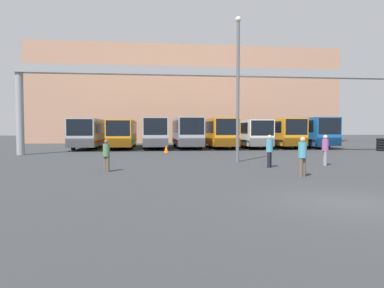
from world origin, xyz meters
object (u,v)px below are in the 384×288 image
at_px(bus_slot_7, 304,130).
at_px(lamp_post, 238,84).
at_px(bus_slot_1, 123,132).
at_px(pedestrian_near_left, 325,149).
at_px(bus_slot_3, 187,131).
at_px(bus_slot_5, 247,132).
at_px(bus_slot_4, 218,131).
at_px(traffic_cone, 166,149).
at_px(pedestrian_mid_right, 269,150).
at_px(bus_slot_6, 276,131).
at_px(bus_slot_0, 90,132).
at_px(pedestrian_near_center, 302,156).
at_px(bus_slot_2, 155,131).
at_px(pedestrian_far_center, 106,155).
at_px(tire_stack, 382,144).

relative_size(bus_slot_7, lamp_post, 1.27).
distance_m(bus_slot_1, pedestrian_near_left, 23.67).
relative_size(bus_slot_3, bus_slot_5, 0.93).
relative_size(bus_slot_3, lamp_post, 1.14).
height_order(bus_slot_5, lamp_post, lamp_post).
relative_size(bus_slot_4, traffic_cone, 13.96).
distance_m(bus_slot_3, pedestrian_mid_right, 19.93).
xyz_separation_m(bus_slot_5, bus_slot_6, (3.48, -0.06, 0.09)).
bearing_deg(pedestrian_near_left, bus_slot_4, -155.81).
bearing_deg(bus_slot_6, bus_slot_0, 179.98).
relative_size(pedestrian_near_left, traffic_cone, 2.42).
xyz_separation_m(pedestrian_near_center, lamp_post, (-1.13, 6.96, 4.00)).
xyz_separation_m(bus_slot_6, pedestrian_near_left, (-4.45, -19.59, -0.90)).
relative_size(bus_slot_1, bus_slot_2, 1.08).
xyz_separation_m(pedestrian_near_center, traffic_cone, (-5.31, 15.62, -0.57)).
bearing_deg(pedestrian_far_center, bus_slot_1, 118.13).
relative_size(bus_slot_2, tire_stack, 8.91).
height_order(bus_slot_2, bus_slot_6, bus_slot_2).
bearing_deg(pedestrian_mid_right, lamp_post, 51.11).
bearing_deg(bus_slot_0, bus_slot_3, -1.99).
height_order(bus_slot_0, bus_slot_1, bus_slot_0).
xyz_separation_m(bus_slot_7, pedestrian_near_center, (-11.19, -23.98, -0.96)).
distance_m(bus_slot_4, pedestrian_mid_right, 19.63).
bearing_deg(bus_slot_6, pedestrian_near_left, -102.80).
bearing_deg(bus_slot_4, bus_slot_3, 177.35).
height_order(bus_slot_3, pedestrian_mid_right, bus_slot_3).
relative_size(bus_slot_0, tire_stack, 9.27).
bearing_deg(pedestrian_near_left, pedestrian_near_center, -21.42).
xyz_separation_m(pedestrian_near_center, pedestrian_far_center, (-8.76, 2.79, -0.09)).
distance_m(bus_slot_6, tire_stack, 10.92).
distance_m(pedestrian_far_center, pedestrian_near_left, 12.09).
bearing_deg(pedestrian_mid_right, pedestrian_far_center, 131.19).
bearing_deg(pedestrian_mid_right, bus_slot_2, 52.33).
height_order(bus_slot_7, traffic_cone, bus_slot_7).
distance_m(bus_slot_5, bus_slot_6, 3.48).
xyz_separation_m(bus_slot_6, pedestrian_near_center, (-7.71, -23.74, -0.90)).
distance_m(bus_slot_2, bus_slot_7, 17.40).
bearing_deg(traffic_cone, bus_slot_6, 31.97).
bearing_deg(pedestrian_far_center, pedestrian_mid_right, 31.25).
xyz_separation_m(bus_slot_5, pedestrian_near_left, (-0.97, -19.65, -0.81)).
xyz_separation_m(bus_slot_4, tire_stack, (14.51, -7.28, -1.22)).
relative_size(bus_slot_3, pedestrian_far_center, 6.59).
bearing_deg(lamp_post, bus_slot_7, 54.10).
height_order(bus_slot_5, traffic_cone, bus_slot_5).
xyz_separation_m(bus_slot_5, lamp_post, (-5.36, -16.83, 3.19)).
bearing_deg(bus_slot_7, pedestrian_far_center, -133.27).
bearing_deg(pedestrian_far_center, bus_slot_0, 127.49).
height_order(bus_slot_3, bus_slot_6, bus_slot_3).
xyz_separation_m(bus_slot_2, bus_slot_5, (10.44, 0.27, -0.11)).
distance_m(bus_slot_0, traffic_cone, 11.40).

